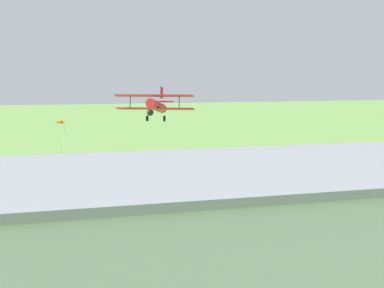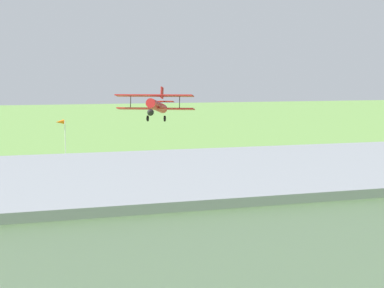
% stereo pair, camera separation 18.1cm
% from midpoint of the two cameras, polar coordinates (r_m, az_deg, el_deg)
% --- Properties ---
extents(ground_plane, '(400.00, 400.00, 0.00)m').
position_cam_midpoint_polar(ground_plane, '(66.85, -0.40, -2.73)').
color(ground_plane, '#608C42').
extents(hangar, '(37.17, 15.57, 6.53)m').
position_cam_midpoint_polar(hangar, '(30.01, 14.74, -7.74)').
color(hangar, silver).
rests_on(hangar, ground_plane).
extents(biplane, '(8.24, 7.19, 3.77)m').
position_cam_midpoint_polar(biplane, '(62.77, -3.46, 3.86)').
color(biplane, '#B21E1E').
extents(person_watching_takeoff, '(0.45, 0.45, 1.54)m').
position_cam_midpoint_polar(person_watching_takeoff, '(51.54, 18.09, -4.87)').
color(person_watching_takeoff, '#3F3F47').
rests_on(person_watching_takeoff, ground_plane).
extents(windsock, '(1.47, 1.20, 5.21)m').
position_cam_midpoint_polar(windsock, '(80.12, -12.82, 1.91)').
color(windsock, silver).
rests_on(windsock, ground_plane).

